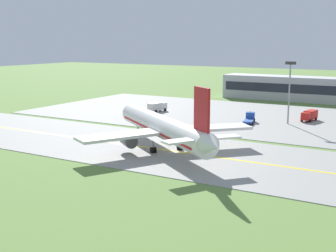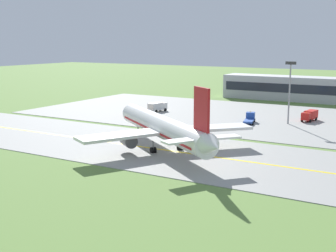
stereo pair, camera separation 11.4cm
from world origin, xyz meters
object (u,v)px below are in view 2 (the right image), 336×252
airplane_lead (163,128)px  service_truck_catering (250,118)px  service_truck_baggage (310,115)px  service_truck_pushback (157,106)px  service_truck_fuel (136,111)px  apron_light_mast (290,85)px

airplane_lead → service_truck_catering: 34.36m
service_truck_baggage → service_truck_pushback: 40.31m
service_truck_fuel → service_truck_catering: service_truck_fuel is taller
service_truck_baggage → apron_light_mast: (-3.44, -6.48, 7.79)m
airplane_lead → service_truck_catering: airplane_lead is taller
airplane_lead → service_truck_baggage: bearing=70.3°
service_truck_baggage → service_truck_fuel: bearing=-157.8°
service_truck_catering → service_truck_pushback: size_ratio=1.07×
service_truck_fuel → service_truck_catering: 29.06m
service_truck_fuel → apron_light_mast: apron_light_mast is taller
airplane_lead → service_truck_pushback: (-24.22, 37.15, -2.60)m
service_truck_fuel → service_truck_pushback: same height
service_truck_catering → apron_light_mast: 12.06m
airplane_lead → service_truck_baggage: size_ratio=5.47×
service_truck_baggage → service_truck_pushback: size_ratio=0.99×
service_truck_fuel → apron_light_mast: 38.71m
service_truck_catering → service_truck_fuel: bearing=-166.3°
apron_light_mast → airplane_lead: bearing=-108.2°
service_truck_catering → service_truck_pushback: bearing=173.6°
airplane_lead → service_truck_fuel: 36.61m
service_truck_baggage → service_truck_catering: (-11.83, -9.43, -0.35)m
service_truck_fuel → service_truck_pushback: size_ratio=0.99×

